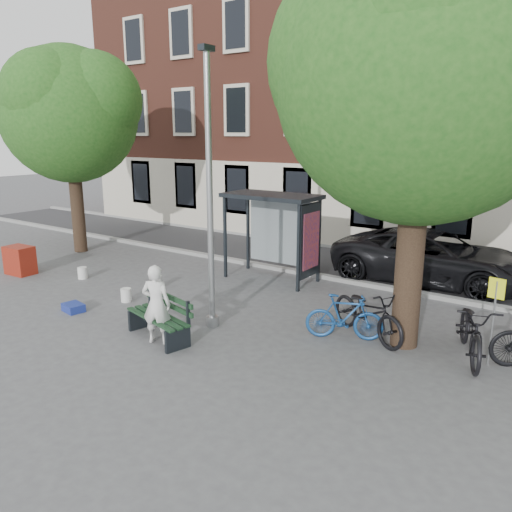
{
  "coord_description": "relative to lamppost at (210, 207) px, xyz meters",
  "views": [
    {
      "loc": [
        7.06,
        -8.34,
        4.35
      ],
      "look_at": [
        0.18,
        1.5,
        1.4
      ],
      "focal_mm": 35.0,
      "sensor_mm": 36.0,
      "label": 1
    }
  ],
  "objects": [
    {
      "name": "bus_shelter",
      "position": [
        -0.61,
        4.11,
        -0.87
      ],
      "size": [
        2.85,
        1.45,
        2.62
      ],
      "color": "#1E2328",
      "rests_on": "ground"
    },
    {
      "name": "bench",
      "position": [
        -0.48,
        -1.18,
        -2.35
      ],
      "size": [
        1.93,
        1.02,
        0.95
      ],
      "rotation": [
        0.0,
        0.0,
        -0.25
      ],
      "color": "#1E2328",
      "rests_on": "ground"
    },
    {
      "name": "bucket_a",
      "position": [
        -3.0,
        0.02,
        -2.6
      ],
      "size": [
        0.29,
        0.29,
        0.36
      ],
      "primitive_type": "cylinder",
      "rotation": [
        0.0,
        0.0,
        0.03
      ],
      "color": "white",
      "rests_on": "ground"
    },
    {
      "name": "tree_left",
      "position": [
        -8.99,
        2.88,
        2.43
      ],
      "size": [
        5.18,
        4.86,
        7.4
      ],
      "color": "black",
      "rests_on": "ground"
    },
    {
      "name": "bucket_c",
      "position": [
        -3.2,
        1.34,
        -2.6
      ],
      "size": [
        0.33,
        0.33,
        0.36
      ],
      "primitive_type": "cylinder",
      "rotation": [
        0.0,
        0.0,
        0.18
      ],
      "color": "silver",
      "rests_on": "ground"
    },
    {
      "name": "bucket_b",
      "position": [
        -5.79,
        0.71,
        -2.6
      ],
      "size": [
        0.3,
        0.3,
        0.36
      ],
      "primitive_type": "cylinder",
      "rotation": [
        0.0,
        0.0,
        -0.06
      ],
      "color": "white",
      "rests_on": "ground"
    },
    {
      "name": "notice_sign",
      "position": [
        5.66,
        1.49,
        -1.55
      ],
      "size": [
        0.3,
        0.08,
        1.75
      ],
      "rotation": [
        0.0,
        0.0,
        -0.19
      ],
      "color": "#9EA0A3",
      "rests_on": "ground"
    },
    {
      "name": "bike_b",
      "position": [
        2.83,
        1.06,
        -2.28
      ],
      "size": [
        1.73,
        1.11,
        1.01
      ],
      "primitive_type": "imported",
      "rotation": [
        0.0,
        0.0,
        1.99
      ],
      "color": "navy",
      "rests_on": "ground"
    },
    {
      "name": "ground",
      "position": [
        0.0,
        0.0,
        -2.78
      ],
      "size": [
        90.0,
        90.0,
        0.0
      ],
      "primitive_type": "plane",
      "color": "#4C4C4F",
      "rests_on": "ground"
    },
    {
      "name": "red_stand",
      "position": [
        -7.85,
        -0.08,
        -2.33
      ],
      "size": [
        0.94,
        0.66,
        0.9
      ],
      "primitive_type": "cube",
      "rotation": [
        0.0,
        0.0,
        0.06
      ],
      "color": "maroon",
      "rests_on": "ground"
    },
    {
      "name": "bike_a",
      "position": [
        3.2,
        1.42,
        -2.2
      ],
      "size": [
        2.33,
        1.71,
        1.17
      ],
      "primitive_type": "imported",
      "rotation": [
        0.0,
        0.0,
        1.09
      ],
      "color": "black",
      "rests_on": "ground"
    },
    {
      "name": "bike_c",
      "position": [
        5.29,
        1.62,
        -2.19
      ],
      "size": [
        1.53,
        2.4,
        1.19
      ],
      "primitive_type": "imported",
      "rotation": [
        0.0,
        0.0,
        0.36
      ],
      "color": "black",
      "rests_on": "ground"
    },
    {
      "name": "lamppost",
      "position": [
        0.0,
        0.0,
        0.0
      ],
      "size": [
        0.28,
        0.35,
        6.11
      ],
      "color": "#9EA0A3",
      "rests_on": "ground"
    },
    {
      "name": "blue_crate",
      "position": [
        -3.5,
        -1.25,
        -2.68
      ],
      "size": [
        0.61,
        0.49,
        0.2
      ],
      "primitive_type": "cube",
      "rotation": [
        0.0,
        0.0,
        -0.19
      ],
      "color": "navy",
      "rests_on": "ground"
    },
    {
      "name": "tree_right",
      "position": [
        4.01,
        1.38,
        2.83
      ],
      "size": [
        5.76,
        5.6,
        8.2
      ],
      "color": "black",
      "rests_on": "ground"
    },
    {
      "name": "curb_far",
      "position": [
        0.0,
        9.0,
        -2.72
      ],
      "size": [
        40.0,
        0.25,
        0.12
      ],
      "primitive_type": "cube",
      "color": "gray",
      "rests_on": "ground"
    },
    {
      "name": "painter",
      "position": [
        -0.36,
        -1.39,
        -1.93
      ],
      "size": [
        0.74,
        0.62,
        1.71
      ],
      "primitive_type": "imported",
      "rotation": [
        0.0,
        0.0,
        3.54
      ],
      "color": "silver",
      "rests_on": "ground"
    },
    {
      "name": "curb_near",
      "position": [
        0.0,
        5.0,
        -2.72
      ],
      "size": [
        40.0,
        0.25,
        0.12
      ],
      "primitive_type": "cube",
      "color": "gray",
      "rests_on": "ground"
    },
    {
      "name": "road",
      "position": [
        0.0,
        7.0,
        -2.78
      ],
      "size": [
        40.0,
        4.0,
        0.01
      ],
      "primitive_type": "cube",
      "color": "#28282B",
      "rests_on": "ground"
    },
    {
      "name": "building_row",
      "position": [
        0.0,
        13.0,
        4.22
      ],
      "size": [
        30.0,
        8.0,
        14.0
      ],
      "primitive_type": "cube",
      "color": "brown",
      "rests_on": "ground"
    },
    {
      "name": "car_dark",
      "position": [
        3.11,
        6.4,
        -1.99
      ],
      "size": [
        5.78,
        2.81,
        1.58
      ],
      "primitive_type": "imported",
      "rotation": [
        0.0,
        0.0,
        1.6
      ],
      "color": "black",
      "rests_on": "ground"
    }
  ]
}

